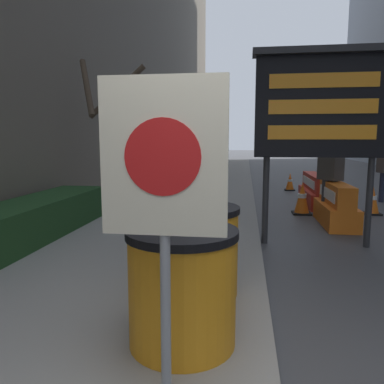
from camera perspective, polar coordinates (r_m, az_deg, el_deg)
The scene contains 13 objects.
hedge_strip at distance 6.49m, azimuth -23.49°, elevation -3.97°, with size 0.90×4.06×0.61m.
bare_tree at distance 8.94m, azimuth -12.01°, elevation 7.97°, with size 1.73×1.79×3.40m.
barrel_drum_foreground at distance 2.96m, azimuth -1.50°, elevation -14.20°, with size 0.85×0.85×0.91m.
barrel_drum_middle at distance 3.87m, azimuth 0.82°, elevation -8.80°, with size 0.85×0.85×0.91m.
warning_sign at distance 2.05m, azimuth -4.34°, elevation 1.75°, with size 0.70×0.08×1.91m.
message_board at distance 6.25m, azimuth 19.04°, elevation 12.29°, with size 2.12×0.36×3.07m.
jersey_barrier_orange_near at distance 8.03m, azimuth 21.07°, elevation -2.06°, with size 0.58×1.67×0.84m.
jersey_barrier_red_striped at distance 10.29m, azimuth 18.21°, elevation 0.07°, with size 0.55×2.14×0.80m.
traffic_cone_near at distance 13.00m, azimuth 14.70°, elevation 1.49°, with size 0.33×0.33×0.59m.
traffic_cone_mid at distance 8.92m, azimuth 16.43°, elevation -0.94°, with size 0.42×0.42×0.74m.
traffic_cone_far at distance 9.48m, azimuth 25.80°, elevation -1.13°, with size 0.37×0.37×0.67m.
traffic_light_near_curb at distance 16.09m, azimuth 11.83°, elevation 12.96°, with size 0.28×0.44×4.36m.
pedestrian_worker at distance 8.24m, azimuth 20.35°, elevation 3.08°, with size 0.50×0.55×1.80m.
Camera 1 is at (-0.26, -1.90, 1.70)m, focal length 35.00 mm.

